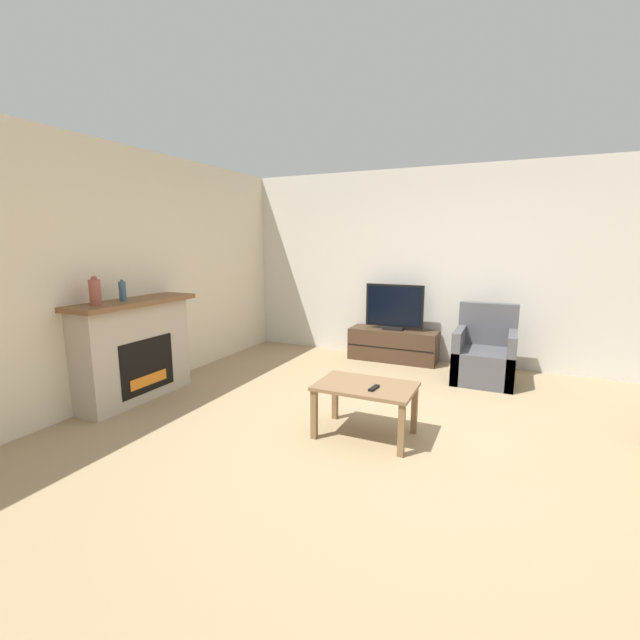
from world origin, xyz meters
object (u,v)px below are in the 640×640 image
mantel_vase_centre_left (122,291)px  remote (374,388)px  fireplace (134,349)px  tv (394,309)px  mantel_vase_left (95,291)px  coffee_table (365,392)px  armchair (485,357)px  tv_stand (393,345)px

mantel_vase_centre_left → remote: (2.63, 0.19, -0.72)m
remote → fireplace: bearing=-170.9°
fireplace → tv: tv is taller
mantel_vase_left → mantel_vase_centre_left: mantel_vase_left is taller
mantel_vase_centre_left → coffee_table: mantel_vase_centre_left is taller
mantel_vase_left → tv: (2.11, 3.09, -0.47)m
tv → armchair: 1.40m
mantel_vase_centre_left → armchair: (3.37, 2.36, -0.90)m
mantel_vase_left → coffee_table: size_ratio=0.33×
fireplace → mantel_vase_left: 0.79m
fireplace → coffee_table: (2.55, 0.17, -0.16)m
fireplace → mantel_vase_centre_left: mantel_vase_centre_left is taller
mantel_vase_left → coffee_table: mantel_vase_left is taller
mantel_vase_left → coffee_table: 2.73m
tv → remote: (0.52, -2.58, -0.28)m
tv → armchair: size_ratio=0.89×
fireplace → coffee_table: 2.56m
fireplace → mantel_vase_centre_left: size_ratio=6.33×
fireplace → remote: 2.65m
mantel_vase_left → remote: bearing=10.9°
tv → mantel_vase_centre_left: bearing=-127.3°
fireplace → coffee_table: size_ratio=1.65×
mantel_vase_centre_left → tv_stand: 3.62m
mantel_vase_centre_left → armchair: size_ratio=0.24×
tv → remote: 2.64m
mantel_vase_left → tv: size_ratio=0.34×
coffee_table → mantel_vase_left: bearing=-166.9°
tv_stand → armchair: 1.33m
fireplace → tv: 3.42m
mantel_vase_centre_left → tv_stand: size_ratio=0.18×
tv_stand → remote: (0.52, -2.58, 0.25)m
mantel_vase_left → mantel_vase_centre_left: bearing=90.0°
tv → armchair: (1.26, -0.41, -0.46)m
tv_stand → armchair: (1.26, -0.42, 0.07)m
fireplace → tv_stand: bearing=51.4°
tv_stand → armchair: armchair is taller
mantel_vase_left → tv_stand: mantel_vase_left is taller
coffee_table → remote: bearing=-38.2°
armchair → coffee_table: bearing=-111.9°
mantel_vase_centre_left → tv_stand: bearing=52.7°
mantel_vase_left → armchair: 4.40m
coffee_table → tv: bearing=99.6°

